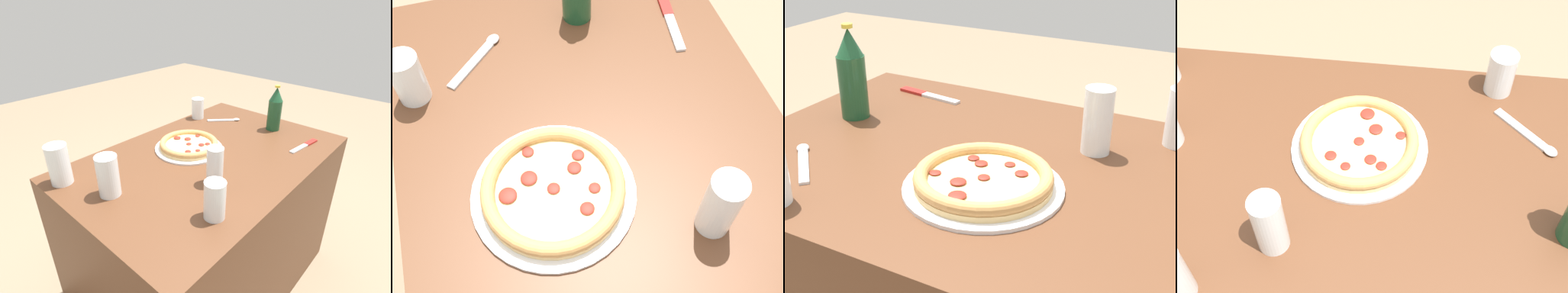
% 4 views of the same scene
% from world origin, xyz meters
% --- Properties ---
extents(ground_plane, '(8.00, 8.00, 0.00)m').
position_xyz_m(ground_plane, '(0.00, 0.00, 0.00)').
color(ground_plane, '#847056').
extents(table, '(1.21, 0.79, 0.77)m').
position_xyz_m(table, '(0.00, 0.00, 0.39)').
color(table, '#56331E').
rests_on(table, ground_plane).
extents(pizza_margherita, '(0.31, 0.31, 0.04)m').
position_xyz_m(pizza_margherita, '(0.01, -0.11, 0.79)').
color(pizza_margherita, silver).
rests_on(pizza_margherita, table).
extents(glass_orange_juice, '(0.06, 0.06, 0.15)m').
position_xyz_m(glass_orange_juice, '(0.15, 0.15, 0.84)').
color(glass_orange_juice, white).
rests_on(glass_orange_juice, table).
extents(glass_red_wine, '(0.07, 0.07, 0.11)m').
position_xyz_m(glass_red_wine, '(-0.31, -0.34, 0.83)').
color(glass_red_wine, white).
rests_on(glass_red_wine, table).
extents(glass_cola, '(0.08, 0.08, 0.16)m').
position_xyz_m(glass_cola, '(0.53, -0.28, 0.84)').
color(glass_cola, white).
rests_on(glass_cola, table).
extents(glass_mango_juice, '(0.08, 0.08, 0.15)m').
position_xyz_m(glass_mango_juice, '(0.45, -0.08, 0.84)').
color(glass_mango_juice, white).
rests_on(glass_mango_juice, table).
extents(glass_lemonade, '(0.07, 0.07, 0.13)m').
position_xyz_m(glass_lemonade, '(0.30, 0.27, 0.83)').
color(glass_lemonade, white).
rests_on(glass_lemonade, table).
extents(beer_bottle, '(0.07, 0.07, 0.24)m').
position_xyz_m(beer_bottle, '(-0.45, 0.06, 0.88)').
color(beer_bottle, '#194728').
rests_on(beer_bottle, table).
extents(knife, '(0.20, 0.05, 0.01)m').
position_xyz_m(knife, '(-0.38, 0.28, 0.78)').
color(knife, maroon).
rests_on(knife, table).
extents(spoon, '(0.14, 0.14, 0.01)m').
position_xyz_m(spoon, '(-0.38, -0.18, 0.78)').
color(spoon, silver).
rests_on(spoon, table).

